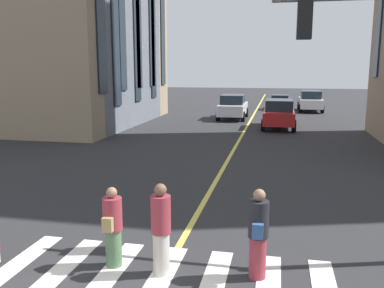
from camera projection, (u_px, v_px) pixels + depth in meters
lane_centre_line at (242, 135)px, 24.53m from camera, size 80.00×0.16×0.01m
crosswalk_marking at (163, 274)px, 7.95m from camera, size 2.40×6.45×0.01m
car_red_oncoming at (279, 114)px, 27.22m from camera, size 4.70×2.14×1.88m
car_white_near at (233, 106)px, 32.24m from camera, size 4.70×2.14×1.88m
car_white_parked_a at (310, 101)px, 37.90m from camera, size 4.70×2.14×1.88m
car_blue_mid at (280, 102)px, 39.60m from camera, size 3.90×1.89×1.40m
pedestrian_near at (113, 227)px, 8.14m from camera, size 0.50×0.38×1.64m
pedestrian_companion at (258, 234)px, 7.67m from camera, size 0.50×0.38×1.74m
pedestrian_far at (161, 230)px, 7.80m from camera, size 0.38×0.38×1.81m
building_left_near at (59, 38)px, 28.91m from camera, size 11.11×11.41×12.03m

